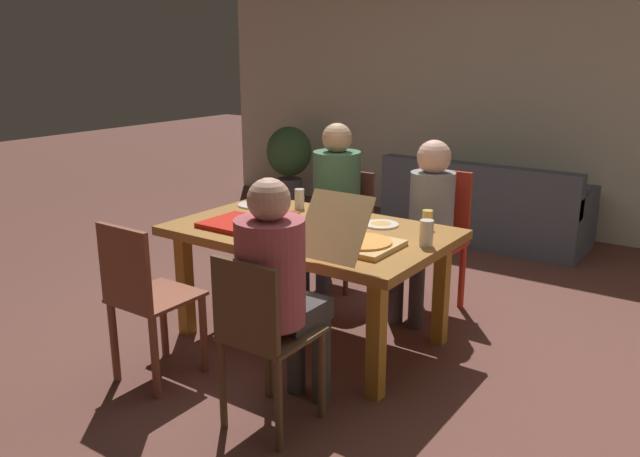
% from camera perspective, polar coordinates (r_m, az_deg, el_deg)
% --- Properties ---
extents(ground_plane, '(20.00, 20.00, 0.00)m').
position_cam_1_polar(ground_plane, '(4.15, -0.80, -9.63)').
color(ground_plane, brown).
extents(back_wall, '(6.85, 0.12, 2.85)m').
position_cam_1_polar(back_wall, '(6.72, 16.16, 12.17)').
color(back_wall, beige).
rests_on(back_wall, ground).
extents(dining_table, '(1.65, 1.05, 0.72)m').
position_cam_1_polar(dining_table, '(3.92, -0.84, -1.14)').
color(dining_table, '#925D26').
rests_on(dining_table, ground).
extents(chair_0, '(0.39, 0.39, 0.88)m').
position_cam_1_polar(chair_0, '(3.03, -5.29, -9.20)').
color(chair_0, brown).
rests_on(chair_0, ground).
extents(person_0, '(0.33, 0.51, 1.23)m').
position_cam_1_polar(person_0, '(3.04, -3.75, -4.67)').
color(person_0, '#3D3938').
rests_on(person_0, ground).
extents(chair_1, '(0.42, 0.40, 0.97)m').
position_cam_1_polar(chair_1, '(4.54, 10.20, -0.64)').
color(chair_1, red).
rests_on(chair_1, ground).
extents(person_1, '(0.30, 0.53, 1.20)m').
position_cam_1_polar(person_1, '(4.35, 9.47, 1.30)').
color(person_1, '#41373A').
rests_on(person_1, ground).
extents(chair_2, '(0.45, 0.40, 0.87)m').
position_cam_1_polar(chair_2, '(4.96, 1.98, 0.86)').
color(chair_2, brown).
rests_on(chair_2, ground).
extents(person_2, '(0.36, 0.54, 1.25)m').
position_cam_1_polar(person_2, '(4.79, 1.15, 3.25)').
color(person_2, '#37374C').
rests_on(person_2, ground).
extents(chair_3, '(0.39, 0.41, 0.91)m').
position_cam_1_polar(chair_3, '(3.57, -15.30, -5.98)').
color(chair_3, brown).
rests_on(chair_3, ground).
extents(pizza_box_0, '(0.37, 0.57, 0.34)m').
position_cam_1_polar(pizza_box_0, '(3.47, 3.38, -1.16)').
color(pizza_box_0, tan).
rests_on(pizza_box_0, dining_table).
extents(pizza_box_1, '(0.37, 0.37, 0.03)m').
position_cam_1_polar(pizza_box_1, '(3.98, -7.36, 0.46)').
color(pizza_box_1, red).
rests_on(pizza_box_1, dining_table).
extents(plate_0, '(0.24, 0.24, 0.01)m').
position_cam_1_polar(plate_0, '(3.62, -3.53, -1.12)').
color(plate_0, white).
rests_on(plate_0, dining_table).
extents(plate_1, '(0.23, 0.23, 0.03)m').
position_cam_1_polar(plate_1, '(4.02, -0.37, 0.68)').
color(plate_1, white).
rests_on(plate_1, dining_table).
extents(plate_2, '(0.22, 0.22, 0.03)m').
position_cam_1_polar(plate_2, '(3.97, 5.43, 0.42)').
color(plate_2, white).
rests_on(plate_2, dining_table).
extents(plate_3, '(0.23, 0.23, 0.03)m').
position_cam_1_polar(plate_3, '(4.46, -5.85, 2.15)').
color(plate_3, white).
rests_on(plate_3, dining_table).
extents(drinking_glass_0, '(0.07, 0.07, 0.12)m').
position_cam_1_polar(drinking_glass_0, '(3.81, -2.31, 0.59)').
color(drinking_glass_0, '#B04E27').
rests_on(drinking_glass_0, dining_table).
extents(drinking_glass_1, '(0.07, 0.07, 0.11)m').
position_cam_1_polar(drinking_glass_1, '(3.92, 9.52, 0.79)').
color(drinking_glass_1, '#E6C65F').
rests_on(drinking_glass_1, dining_table).
extents(drinking_glass_2, '(0.08, 0.08, 0.15)m').
position_cam_1_polar(drinking_glass_2, '(3.58, 9.43, -0.40)').
color(drinking_glass_2, silver).
rests_on(drinking_glass_2, dining_table).
extents(drinking_glass_3, '(0.07, 0.07, 0.13)m').
position_cam_1_polar(drinking_glass_3, '(4.36, -1.84, 2.66)').
color(drinking_glass_3, silver).
rests_on(drinking_glass_3, dining_table).
extents(couch, '(1.85, 0.78, 0.78)m').
position_cam_1_polar(couch, '(6.25, 14.36, 1.40)').
color(couch, '#454C56').
rests_on(couch, ground).
extents(potted_plant, '(0.52, 0.52, 0.90)m').
position_cam_1_polar(potted_plant, '(7.50, -2.76, 6.34)').
color(potted_plant, '#5F5C60').
rests_on(potted_plant, ground).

